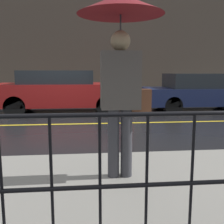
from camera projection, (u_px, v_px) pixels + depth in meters
ground_plane at (64, 124)px, 7.40m from camera, size 80.00×80.00×0.00m
sidewalk_near at (33, 195)px, 3.01m from camera, size 28.00×2.52×0.14m
sidewalk_far at (72, 104)px, 11.47m from camera, size 28.00×1.94×0.14m
lane_marking at (64, 124)px, 7.40m from camera, size 25.20×0.12×0.01m
building_storefront at (72, 45)px, 12.17m from camera, size 28.00×0.30×5.40m
railing_foreground at (0, 166)px, 1.91m from camera, size 12.00×0.04×1.04m
pedestrian at (121, 40)px, 3.12m from camera, size 1.03×1.03×2.23m
car_red at (62, 91)px, 9.27m from camera, size 4.74×1.88×1.51m
car_navy at (198, 92)px, 9.77m from camera, size 4.06×1.75×1.40m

